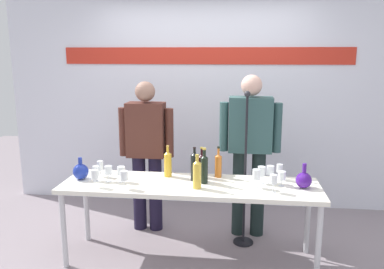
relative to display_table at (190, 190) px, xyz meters
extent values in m
plane|color=gray|center=(0.00, 0.00, -0.68)|extent=(10.00, 10.00, 0.00)
cube|color=silver|center=(0.00, 1.49, 0.82)|extent=(4.97, 0.10, 3.00)
cube|color=red|center=(0.00, 1.43, 1.18)|extent=(3.48, 0.01, 0.20)
cube|color=white|center=(0.00, 0.00, 0.04)|extent=(2.32, 0.63, 0.04)
cylinder|color=silver|center=(-1.10, -0.27, -0.33)|extent=(0.05, 0.05, 0.70)
cylinder|color=silver|center=(1.10, -0.27, -0.33)|extent=(0.05, 0.05, 0.70)
cylinder|color=silver|center=(-1.10, 0.27, -0.33)|extent=(0.05, 0.05, 0.70)
cylinder|color=silver|center=(1.10, 0.27, -0.33)|extent=(0.05, 0.05, 0.70)
sphere|color=navy|center=(-1.03, 0.01, 0.13)|extent=(0.15, 0.15, 0.15)
cylinder|color=navy|center=(-1.03, 0.01, 0.23)|extent=(0.04, 0.04, 0.07)
sphere|color=#451787|center=(1.00, 0.01, 0.13)|extent=(0.14, 0.14, 0.14)
cylinder|color=#451787|center=(1.00, 0.01, 0.23)|extent=(0.04, 0.04, 0.09)
cylinder|color=black|center=(-0.63, 0.60, -0.27)|extent=(0.14, 0.14, 0.82)
cylinder|color=black|center=(-0.45, 0.60, -0.27)|extent=(0.14, 0.14, 0.82)
cube|color=#4C261F|center=(-0.54, 0.60, 0.43)|extent=(0.39, 0.22, 0.57)
cylinder|color=#4C261F|center=(-0.79, 0.60, 0.40)|extent=(0.09, 0.09, 0.51)
cylinder|color=#4C261F|center=(-0.29, 0.60, 0.40)|extent=(0.09, 0.09, 0.51)
sphere|color=#8E6758|center=(-0.54, 0.60, 0.83)|extent=(0.21, 0.21, 0.21)
cylinder|color=black|center=(0.44, 0.60, -0.23)|extent=(0.14, 0.14, 0.91)
cylinder|color=black|center=(0.64, 0.60, -0.23)|extent=(0.14, 0.14, 0.91)
cube|color=#2E4E4E|center=(0.54, 0.60, 0.50)|extent=(0.44, 0.22, 0.56)
cylinder|color=#2E4E4E|center=(0.27, 0.60, 0.48)|extent=(0.09, 0.09, 0.50)
cylinder|color=#2E4E4E|center=(0.81, 0.60, 0.48)|extent=(0.09, 0.09, 0.50)
sphere|color=#D6A593|center=(0.54, 0.60, 0.90)|extent=(0.21, 0.21, 0.21)
cylinder|color=black|center=(0.09, 0.20, 0.16)|extent=(0.07, 0.07, 0.20)
cone|color=black|center=(0.09, 0.20, 0.28)|extent=(0.07, 0.07, 0.03)
cylinder|color=black|center=(0.09, 0.20, 0.30)|extent=(0.02, 0.02, 0.08)
cylinder|color=gold|center=(0.09, 0.20, 0.35)|extent=(0.03, 0.03, 0.02)
cylinder|color=gold|center=(0.08, -0.11, 0.17)|extent=(0.07, 0.07, 0.22)
cone|color=gold|center=(0.08, -0.11, 0.30)|extent=(0.07, 0.07, 0.03)
cylinder|color=gold|center=(0.08, -0.11, 0.32)|extent=(0.03, 0.03, 0.06)
cylinder|color=gold|center=(0.08, -0.11, 0.35)|extent=(0.03, 0.03, 0.02)
cylinder|color=gold|center=(-0.24, 0.19, 0.17)|extent=(0.07, 0.07, 0.22)
cone|color=gold|center=(-0.24, 0.19, 0.29)|extent=(0.07, 0.07, 0.03)
cylinder|color=gold|center=(-0.24, 0.19, 0.31)|extent=(0.02, 0.02, 0.07)
cylinder|color=gold|center=(-0.24, 0.19, 0.35)|extent=(0.03, 0.03, 0.02)
cylinder|color=black|center=(0.12, 0.03, 0.18)|extent=(0.07, 0.07, 0.24)
cone|color=black|center=(0.12, 0.03, 0.31)|extent=(0.07, 0.07, 0.03)
cylinder|color=black|center=(0.12, 0.03, 0.33)|extent=(0.03, 0.03, 0.07)
cylinder|color=gold|center=(0.12, 0.03, 0.38)|extent=(0.03, 0.03, 0.02)
cylinder|color=black|center=(0.03, 0.10, 0.18)|extent=(0.07, 0.07, 0.24)
cone|color=black|center=(0.03, 0.10, 0.31)|extent=(0.07, 0.07, 0.03)
cylinder|color=black|center=(0.03, 0.10, 0.33)|extent=(0.02, 0.02, 0.06)
cylinder|color=black|center=(0.03, 0.10, 0.37)|extent=(0.03, 0.03, 0.02)
cylinder|color=orange|center=(0.24, 0.23, 0.16)|extent=(0.06, 0.06, 0.20)
cone|color=orange|center=(0.24, 0.23, 0.27)|extent=(0.06, 0.06, 0.03)
cylinder|color=orange|center=(0.24, 0.23, 0.30)|extent=(0.02, 0.02, 0.08)
cylinder|color=black|center=(0.24, 0.23, 0.35)|extent=(0.03, 0.03, 0.02)
cylinder|color=white|center=(-0.75, -0.03, 0.06)|extent=(0.06, 0.06, 0.00)
cylinder|color=white|center=(-0.75, -0.03, 0.10)|extent=(0.01, 0.01, 0.07)
cylinder|color=white|center=(-0.75, -0.03, 0.17)|extent=(0.07, 0.07, 0.08)
cylinder|color=white|center=(-0.86, -0.03, 0.06)|extent=(0.06, 0.06, 0.00)
cylinder|color=white|center=(-0.86, -0.03, 0.09)|extent=(0.01, 0.01, 0.06)
cylinder|color=white|center=(-0.86, -0.03, 0.16)|extent=(0.06, 0.06, 0.08)
cylinder|color=white|center=(-0.87, 0.11, 0.06)|extent=(0.06, 0.06, 0.00)
cylinder|color=white|center=(-0.87, 0.11, 0.09)|extent=(0.01, 0.01, 0.06)
cylinder|color=white|center=(-0.87, 0.11, 0.17)|extent=(0.06, 0.06, 0.09)
cylinder|color=white|center=(-0.82, -0.18, 0.06)|extent=(0.06, 0.06, 0.00)
cylinder|color=white|center=(-0.82, -0.18, 0.10)|extent=(0.01, 0.01, 0.07)
cylinder|color=white|center=(-0.82, -0.18, 0.17)|extent=(0.06, 0.06, 0.08)
cylinder|color=white|center=(-0.55, -0.20, 0.06)|extent=(0.06, 0.06, 0.00)
cylinder|color=white|center=(-0.55, -0.20, 0.10)|extent=(0.01, 0.01, 0.08)
cylinder|color=white|center=(-0.55, -0.20, 0.18)|extent=(0.07, 0.07, 0.08)
cylinder|color=white|center=(-0.63, -0.02, 0.06)|extent=(0.06, 0.06, 0.00)
cylinder|color=white|center=(-0.63, -0.02, 0.10)|extent=(0.01, 0.01, 0.07)
cylinder|color=white|center=(-0.63, -0.02, 0.17)|extent=(0.07, 0.07, 0.07)
cylinder|color=white|center=(0.81, 0.21, 0.06)|extent=(0.05, 0.05, 0.00)
cylinder|color=white|center=(0.81, 0.21, 0.10)|extent=(0.01, 0.01, 0.07)
cylinder|color=white|center=(0.81, 0.21, 0.17)|extent=(0.06, 0.06, 0.08)
cylinder|color=white|center=(0.59, -0.04, 0.06)|extent=(0.06, 0.06, 0.00)
cylinder|color=white|center=(0.59, -0.04, 0.10)|extent=(0.01, 0.01, 0.08)
cylinder|color=white|center=(0.59, -0.04, 0.18)|extent=(0.07, 0.07, 0.09)
cylinder|color=white|center=(0.72, 0.11, 0.06)|extent=(0.06, 0.06, 0.00)
cylinder|color=white|center=(0.72, 0.11, 0.10)|extent=(0.01, 0.01, 0.08)
cylinder|color=white|center=(0.72, 0.11, 0.18)|extent=(0.07, 0.07, 0.08)
cylinder|color=white|center=(0.72, -0.14, 0.06)|extent=(0.05, 0.05, 0.00)
cylinder|color=white|center=(0.72, -0.14, 0.10)|extent=(0.01, 0.01, 0.07)
cylinder|color=white|center=(0.72, -0.14, 0.18)|extent=(0.06, 0.06, 0.08)
cylinder|color=white|center=(0.64, 0.08, 0.06)|extent=(0.06, 0.06, 0.00)
cylinder|color=white|center=(0.64, 0.08, 0.10)|extent=(0.01, 0.01, 0.07)
cylinder|color=white|center=(0.64, 0.08, 0.18)|extent=(0.07, 0.07, 0.09)
cylinder|color=white|center=(0.81, 0.04, 0.06)|extent=(0.05, 0.05, 0.00)
cylinder|color=white|center=(0.81, 0.04, 0.09)|extent=(0.01, 0.01, 0.06)
cylinder|color=white|center=(0.81, 0.04, 0.16)|extent=(0.07, 0.07, 0.07)
cylinder|color=black|center=(0.50, 0.38, -0.67)|extent=(0.20, 0.20, 0.02)
cylinder|color=black|center=(0.50, 0.38, 0.06)|extent=(0.02, 0.02, 1.49)
sphere|color=#232328|center=(0.50, 0.38, 0.84)|extent=(0.06, 0.06, 0.06)
camera|label=1|loc=(0.42, -3.34, 1.22)|focal=36.74mm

